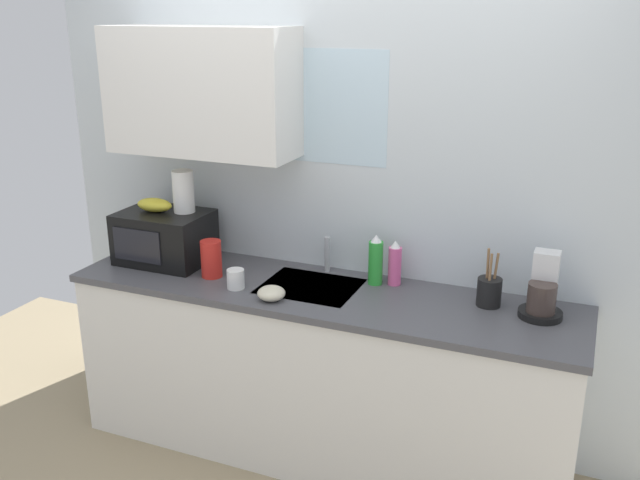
# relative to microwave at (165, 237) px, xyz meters

# --- Properties ---
(kitchen_wall_assembly) EXTENTS (3.25, 0.42, 2.50)m
(kitchen_wall_assembly) POSITION_rel_microwave_xyz_m (0.78, 0.26, 0.32)
(kitchen_wall_assembly) COLOR silver
(kitchen_wall_assembly) RESTS_ON ground
(counter_unit) EXTENTS (2.48, 0.63, 0.90)m
(counter_unit) POSITION_rel_microwave_xyz_m (0.91, -0.05, -0.58)
(counter_unit) COLOR white
(counter_unit) RESTS_ON ground
(sink_faucet) EXTENTS (0.03, 0.03, 0.18)m
(sink_faucet) POSITION_rel_microwave_xyz_m (0.85, 0.19, -0.04)
(sink_faucet) COLOR #B2B5BA
(sink_faucet) RESTS_ON counter_unit
(microwave) EXTENTS (0.46, 0.35, 0.27)m
(microwave) POSITION_rel_microwave_xyz_m (0.00, 0.00, 0.00)
(microwave) COLOR black
(microwave) RESTS_ON counter_unit
(banana_bunch) EXTENTS (0.20, 0.11, 0.07)m
(banana_bunch) POSITION_rel_microwave_xyz_m (-0.05, 0.00, 0.17)
(banana_bunch) COLOR gold
(banana_bunch) RESTS_ON microwave
(paper_towel_roll) EXTENTS (0.11, 0.11, 0.22)m
(paper_towel_roll) POSITION_rel_microwave_xyz_m (0.10, 0.05, 0.24)
(paper_towel_roll) COLOR white
(paper_towel_roll) RESTS_ON microwave
(coffee_maker) EXTENTS (0.19, 0.21, 0.28)m
(coffee_maker) POSITION_rel_microwave_xyz_m (1.91, 0.06, -0.03)
(coffee_maker) COLOR black
(coffee_maker) RESTS_ON counter_unit
(dish_soap_bottle_green) EXTENTS (0.07, 0.07, 0.25)m
(dish_soap_bottle_green) POSITION_rel_microwave_xyz_m (1.13, 0.12, -0.02)
(dish_soap_bottle_green) COLOR green
(dish_soap_bottle_green) RESTS_ON counter_unit
(dish_soap_bottle_pink) EXTENTS (0.06, 0.06, 0.22)m
(dish_soap_bottle_pink) POSITION_rel_microwave_xyz_m (1.21, 0.15, -0.03)
(dish_soap_bottle_pink) COLOR #E55999
(dish_soap_bottle_pink) RESTS_ON counter_unit
(cereal_canister) EXTENTS (0.10, 0.10, 0.19)m
(cereal_canister) POSITION_rel_microwave_xyz_m (0.34, -0.10, -0.04)
(cereal_canister) COLOR red
(cereal_canister) RESTS_ON counter_unit
(mug_white) EXTENTS (0.08, 0.08, 0.09)m
(mug_white) POSITION_rel_microwave_xyz_m (0.53, -0.19, -0.09)
(mug_white) COLOR white
(mug_white) RESTS_ON counter_unit
(utensil_crock) EXTENTS (0.11, 0.11, 0.27)m
(utensil_crock) POSITION_rel_microwave_xyz_m (1.68, 0.07, -0.07)
(utensil_crock) COLOR black
(utensil_crock) RESTS_ON counter_unit
(small_bowl) EXTENTS (0.13, 0.13, 0.06)m
(small_bowl) POSITION_rel_microwave_xyz_m (0.75, -0.25, -0.10)
(small_bowl) COLOR beige
(small_bowl) RESTS_ON counter_unit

